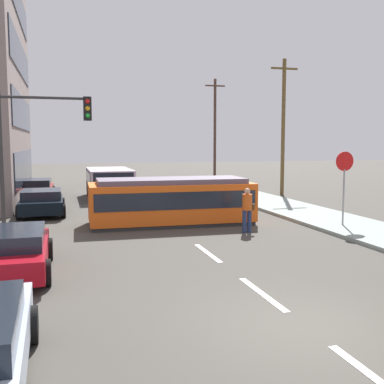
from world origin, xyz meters
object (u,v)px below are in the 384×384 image
at_px(stop_sign, 344,173).
at_px(traffic_light_mast, 38,136).
at_px(pedestrian_crossing, 247,208).
at_px(utility_pole_mid, 283,125).
at_px(parked_sedan_far, 42,202).
at_px(streetcar_tram, 171,200).
at_px(city_bus, 109,181).
at_px(parked_sedan_mid, 11,251).
at_px(utility_pole_far, 215,128).
at_px(parked_sedan_furthest, 37,188).

distance_m(stop_sign, traffic_light_mast, 11.53).
bearing_deg(pedestrian_crossing, utility_pole_mid, 57.79).
distance_m(pedestrian_crossing, parked_sedan_far, 10.02).
distance_m(stop_sign, utility_pole_mid, 12.11).
bearing_deg(streetcar_tram, parked_sedan_far, 143.07).
distance_m(streetcar_tram, stop_sign, 6.98).
distance_m(streetcar_tram, traffic_light_mast, 5.91).
bearing_deg(city_bus, parked_sedan_mid, -104.27).
relative_size(pedestrian_crossing, stop_sign, 0.58).
bearing_deg(parked_sedan_far, city_bus, 57.87).
bearing_deg(pedestrian_crossing, utility_pole_far, 74.34).
relative_size(city_bus, utility_pole_mid, 0.60).
bearing_deg(parked_sedan_far, pedestrian_crossing, -40.70).
bearing_deg(stop_sign, parked_sedan_mid, -164.09).
bearing_deg(traffic_light_mast, parked_sedan_mid, -96.62).
height_order(parked_sedan_furthest, traffic_light_mast, traffic_light_mast).
height_order(parked_sedan_mid, parked_sedan_furthest, same).
xyz_separation_m(city_bus, stop_sign, (7.83, -12.69, 1.18)).
bearing_deg(streetcar_tram, parked_sedan_furthest, 118.57).
bearing_deg(parked_sedan_furthest, utility_pole_mid, -7.38).
relative_size(utility_pole_mid, utility_pole_far, 0.96).
distance_m(traffic_light_mast, utility_pole_far, 26.40).
relative_size(parked_sedan_furthest, traffic_light_mast, 0.87).
xyz_separation_m(pedestrian_crossing, utility_pole_mid, (7.08, 11.24, 3.55)).
relative_size(parked_sedan_far, traffic_light_mast, 0.80).
height_order(parked_sedan_mid, utility_pole_mid, utility_pole_mid).
bearing_deg(parked_sedan_far, utility_pole_mid, 17.81).
xyz_separation_m(streetcar_tram, city_bus, (-1.55, 9.89, 0.03)).
relative_size(parked_sedan_mid, utility_pole_mid, 0.49).
height_order(stop_sign, utility_pole_mid, utility_pole_mid).
relative_size(pedestrian_crossing, traffic_light_mast, 0.33).
xyz_separation_m(parked_sedan_far, parked_sedan_furthest, (-0.52, 6.68, 0.00)).
relative_size(parked_sedan_furthest, utility_pole_far, 0.50).
xyz_separation_m(city_bus, utility_pole_mid, (10.95, -1.22, 3.48)).
relative_size(stop_sign, utility_pole_mid, 0.33).
height_order(parked_sedan_far, parked_sedan_furthest, same).
bearing_deg(parked_sedan_far, parked_sedan_furthest, 94.48).
bearing_deg(parked_sedan_far, parked_sedan_mid, -92.08).
bearing_deg(traffic_light_mast, utility_pole_far, 57.97).
bearing_deg(utility_pole_mid, city_bus, 173.67).
bearing_deg(city_bus, parked_sedan_far, -122.13).
bearing_deg(stop_sign, utility_pole_far, 83.69).
bearing_deg(parked_sedan_mid, pedestrian_crossing, 24.51).
bearing_deg(utility_pole_far, traffic_light_mast, -122.03).
bearing_deg(streetcar_tram, stop_sign, -24.00).
height_order(parked_sedan_furthest, stop_sign, stop_sign).
bearing_deg(pedestrian_crossing, traffic_light_mast, 171.47).
distance_m(parked_sedan_far, parked_sedan_furthest, 6.70).
bearing_deg(parked_sedan_furthest, streetcar_tram, -61.43).
height_order(traffic_light_mast, utility_pole_far, utility_pole_far).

